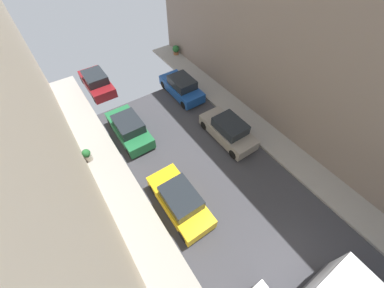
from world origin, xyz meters
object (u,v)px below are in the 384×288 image
at_px(parked_car_left_3, 180,201).
at_px(parked_car_right_2, 228,130).
at_px(parked_car_left_5, 97,82).
at_px(potted_plant_5, 176,50).
at_px(potted_plant_3, 87,155).
at_px(parked_car_left_4, 129,128).
at_px(parked_car_right_3, 182,87).

height_order(parked_car_left_3, parked_car_right_2, same).
height_order(parked_car_left_5, potted_plant_5, parked_car_left_5).
relative_size(parked_car_right_2, potted_plant_3, 4.67).
bearing_deg(potted_plant_5, potted_plant_3, -145.34).
bearing_deg(parked_car_left_3, parked_car_left_5, 90.00).
xyz_separation_m(parked_car_left_3, parked_car_left_4, (0.00, 6.37, 0.00)).
bearing_deg(parked_car_right_3, parked_car_left_3, -123.30).
bearing_deg(parked_car_left_3, potted_plant_3, 117.63).
height_order(parked_car_left_5, parked_car_right_3, same).
relative_size(parked_car_left_5, potted_plant_5, 4.81).
distance_m(parked_car_left_4, parked_car_right_2, 6.67).
relative_size(parked_car_right_2, potted_plant_5, 4.81).
bearing_deg(parked_car_right_3, parked_car_left_5, 140.20).
bearing_deg(potted_plant_3, potted_plant_5, 34.66).
bearing_deg(potted_plant_5, parked_car_left_5, -173.16).
distance_m(parked_car_left_3, parked_car_left_4, 6.37).
distance_m(parked_car_right_2, parked_car_right_3, 5.77).
xyz_separation_m(parked_car_left_3, potted_plant_5, (8.27, 13.71, -0.11)).
bearing_deg(parked_car_left_5, parked_car_right_2, -62.25).
bearing_deg(parked_car_right_3, potted_plant_3, -164.50).
xyz_separation_m(parked_car_right_2, parked_car_right_3, (0.00, 5.77, 0.00)).
distance_m(parked_car_left_5, parked_car_right_3, 7.03).
xyz_separation_m(parked_car_right_2, potted_plant_3, (-8.47, 3.42, -0.10)).
bearing_deg(parked_car_left_4, potted_plant_3, -170.79).
relative_size(parked_car_left_4, parked_car_right_2, 1.00).
height_order(parked_car_left_5, potted_plant_3, parked_car_left_5).
height_order(parked_car_right_2, parked_car_right_3, same).
height_order(potted_plant_3, potted_plant_5, potted_plant_3).
relative_size(potted_plant_3, potted_plant_5, 1.03).
height_order(parked_car_left_4, parked_car_left_5, same).
bearing_deg(parked_car_left_5, potted_plant_3, -114.17).
height_order(parked_car_left_3, parked_car_left_5, same).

